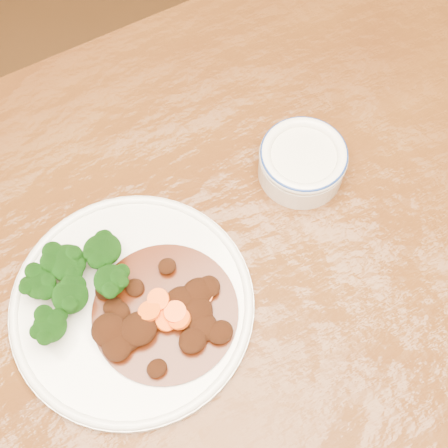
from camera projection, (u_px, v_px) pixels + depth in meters
ground at (228, 412)px, 1.40m from camera, size 4.00×4.00×0.00m
dining_table at (231, 331)px, 0.79m from camera, size 1.55×0.98×0.75m
dinner_plate at (132, 305)px, 0.71m from camera, size 0.28×0.28×0.02m
broccoli_florets at (78, 277)px, 0.69m from camera, size 0.13×0.10×0.05m
mince_stew at (162, 317)px, 0.69m from camera, size 0.17×0.17×0.03m
dip_bowl at (302, 161)px, 0.77m from camera, size 0.11×0.11×0.05m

